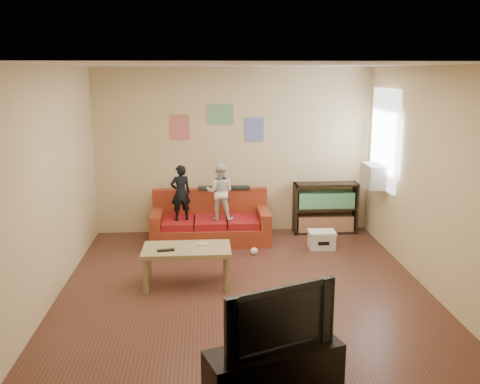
{
  "coord_description": "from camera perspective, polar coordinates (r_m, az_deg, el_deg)",
  "views": [
    {
      "loc": [
        -0.47,
        -6.15,
        2.64
      ],
      "look_at": [
        0.0,
        0.8,
        1.05
      ],
      "focal_mm": 40.0,
      "sensor_mm": 36.0,
      "label": 1
    }
  ],
  "objects": [
    {
      "name": "television",
      "position": [
        4.42,
        3.74,
        -13.03
      ],
      "size": [
        0.96,
        0.51,
        0.57
      ],
      "primitive_type": "imported",
      "rotation": [
        0.0,
        0.0,
        0.41
      ],
      "color": "black",
      "rests_on": "tv_stand"
    },
    {
      "name": "artwork_left",
      "position": [
        8.69,
        -6.4,
        6.9
      ],
      "size": [
        0.3,
        0.01,
        0.4
      ],
      "primitive_type": "cube",
      "color": "#D87266",
      "rests_on": "room_shell"
    },
    {
      "name": "remote",
      "position": [
        6.6,
        -7.93,
        -6.18
      ],
      "size": [
        0.22,
        0.09,
        0.02
      ],
      "primitive_type": "cube",
      "rotation": [
        0.0,
        0.0,
        0.17
      ],
      "color": "black",
      "rests_on": "coffee_table"
    },
    {
      "name": "ac_unit",
      "position": [
        8.36,
        14.12,
        1.71
      ],
      "size": [
        0.28,
        0.55,
        0.35
      ],
      "primitive_type": "cube",
      "color": "#B7B2A3",
      "rests_on": "window"
    },
    {
      "name": "game_controller",
      "position": [
        6.74,
        -3.99,
        -5.63
      ],
      "size": [
        0.15,
        0.05,
        0.03
      ],
      "primitive_type": "cube",
      "rotation": [
        0.0,
        0.0,
        -0.07
      ],
      "color": "silver",
      "rests_on": "coffee_table"
    },
    {
      "name": "tv_stand",
      "position": [
        4.66,
        3.65,
        -18.55
      ],
      "size": [
        1.2,
        0.73,
        0.43
      ],
      "primitive_type": "cube",
      "rotation": [
        0.0,
        0.0,
        0.33
      ],
      "color": "black",
      "rests_on": "ground"
    },
    {
      "name": "window",
      "position": [
        8.31,
        15.12,
        5.5
      ],
      "size": [
        0.04,
        1.08,
        1.48
      ],
      "primitive_type": "cube",
      "color": "white",
      "rests_on": "room_shell"
    },
    {
      "name": "artwork_right",
      "position": [
        8.72,
        1.56,
        6.67
      ],
      "size": [
        0.3,
        0.01,
        0.38
      ],
      "primitive_type": "cube",
      "color": "#727FCC",
      "rests_on": "room_shell"
    },
    {
      "name": "tissue",
      "position": [
        7.87,
        1.51,
        -6.32
      ],
      "size": [
        0.13,
        0.13,
        0.11
      ],
      "primitive_type": "sphere",
      "rotation": [
        0.0,
        0.0,
        0.21
      ],
      "color": "silver",
      "rests_on": "ground"
    },
    {
      "name": "child_a",
      "position": [
        8.18,
        -6.35,
        -0.09
      ],
      "size": [
        0.36,
        0.29,
        0.86
      ],
      "primitive_type": "imported",
      "rotation": [
        0.0,
        0.0,
        3.42
      ],
      "color": "black",
      "rests_on": "sofa"
    },
    {
      "name": "child_b",
      "position": [
        8.18,
        -2.15,
        0.02
      ],
      "size": [
        0.48,
        0.41,
        0.88
      ],
      "primitive_type": "imported",
      "rotation": [
        0.0,
        0.0,
        2.95
      ],
      "color": "white",
      "rests_on": "sofa"
    },
    {
      "name": "sofa",
      "position": [
        8.47,
        -3.15,
        -3.4
      ],
      "size": [
        1.84,
        0.84,
        0.81
      ],
      "color": "maroon",
      "rests_on": "ground"
    },
    {
      "name": "artwork_center",
      "position": [
        8.66,
        -2.1,
        8.28
      ],
      "size": [
        0.42,
        0.01,
        0.32
      ],
      "primitive_type": "cube",
      "color": "#72B27F",
      "rests_on": "room_shell"
    },
    {
      "name": "file_box",
      "position": [
        8.21,
        8.7,
        -5.03
      ],
      "size": [
        0.4,
        0.3,
        0.27
      ],
      "color": "white",
      "rests_on": "ground"
    },
    {
      "name": "bookshelf",
      "position": [
        8.97,
        9.06,
        -1.95
      ],
      "size": [
        1.04,
        0.31,
        0.83
      ],
      "color": "black",
      "rests_on": "ground"
    },
    {
      "name": "room_shell",
      "position": [
        6.3,
        0.49,
        1.05
      ],
      "size": [
        4.52,
        5.02,
        2.72
      ],
      "color": "#583024",
      "rests_on": "ground"
    },
    {
      "name": "coffee_table",
      "position": [
        6.72,
        -5.7,
        -6.48
      ],
      "size": [
        1.09,
        0.6,
        0.49
      ],
      "color": "tan",
      "rests_on": "ground"
    }
  ]
}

